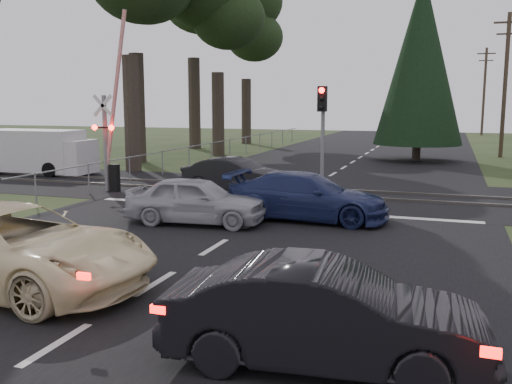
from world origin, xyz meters
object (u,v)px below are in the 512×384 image
at_px(utility_pole_mid, 505,82).
at_px(cream_coupe, 11,248).
at_px(dark_hatchback, 325,316).
at_px(silver_car, 196,200).
at_px(white_van, 41,152).
at_px(utility_pole_far, 484,90).
at_px(traffic_signal_center, 322,123).
at_px(blue_sedan, 307,197).
at_px(crossing_signal, 110,140).
at_px(dark_car_far, 235,176).

distance_m(utility_pole_mid, cream_coupe, 33.20).
bearing_deg(dark_hatchback, silver_car, 29.76).
xyz_separation_m(dark_hatchback, white_van, (-17.63, 15.91, 0.38)).
distance_m(utility_pole_far, cream_coupe, 57.29).
xyz_separation_m(traffic_signal_center, utility_pole_far, (7.50, 44.32, 1.92)).
distance_m(cream_coupe, blue_sedan, 8.96).
relative_size(cream_coupe, white_van, 1.02).
relative_size(crossing_signal, utility_pole_far, 0.77).
distance_m(utility_pole_mid, dark_hatchback, 32.97).
height_order(crossing_signal, dark_hatchback, crossing_signal).
bearing_deg(dark_hatchback, cream_coupe, 73.03).
relative_size(utility_pole_mid, dark_car_far, 2.15).
bearing_deg(dark_hatchback, white_van, 42.54).
distance_m(silver_car, dark_car_far, 5.74).
relative_size(traffic_signal_center, blue_sedan, 0.83).
bearing_deg(crossing_signal, traffic_signal_center, 6.15).
distance_m(traffic_signal_center, white_van, 15.09).
relative_size(silver_car, dark_car_far, 0.98).
bearing_deg(utility_pole_far, utility_pole_mid, -90.00).
bearing_deg(white_van, dark_car_far, -14.32).
bearing_deg(blue_sedan, utility_pole_mid, -15.44).
relative_size(traffic_signal_center, cream_coupe, 0.71).
height_order(traffic_signal_center, silver_car, traffic_signal_center).
distance_m(silver_car, blue_sedan, 3.36).
bearing_deg(utility_pole_far, dark_hatchback, -94.57).
height_order(traffic_signal_center, dark_hatchback, traffic_signal_center).
xyz_separation_m(crossing_signal, cream_coupe, (4.81, -10.88, -1.26)).
relative_size(traffic_signal_center, white_van, 0.73).
height_order(blue_sedan, white_van, white_van).
bearing_deg(silver_car, utility_pole_mid, -27.58).
xyz_separation_m(utility_pole_far, silver_car, (-10.07, -49.62, -4.03)).
bearing_deg(traffic_signal_center, utility_pole_far, 80.40).
bearing_deg(silver_car, traffic_signal_center, -31.24).
bearing_deg(utility_pole_far, white_van, -118.17).
height_order(traffic_signal_center, utility_pole_far, utility_pole_far).
bearing_deg(crossing_signal, white_van, 149.96).
bearing_deg(dark_car_far, cream_coupe, -174.66).
bearing_deg(dark_car_far, blue_sedan, -131.12).
xyz_separation_m(traffic_signal_center, silver_car, (-2.57, -5.29, -2.11)).
distance_m(utility_pole_mid, blue_sedan, 24.41).
xyz_separation_m(utility_pole_mid, white_van, (-22.22, -16.49, -3.63)).
bearing_deg(crossing_signal, utility_pole_mid, 52.03).
bearing_deg(traffic_signal_center, cream_coupe, -106.41).
height_order(silver_car, dark_car_far, silver_car).
relative_size(utility_pole_far, dark_car_far, 2.15).
height_order(dark_hatchback, white_van, white_van).
distance_m(blue_sedan, white_van, 16.44).
xyz_separation_m(cream_coupe, dark_hatchback, (6.38, -1.31, -0.08)).
bearing_deg(cream_coupe, silver_car, -3.98).
xyz_separation_m(crossing_signal, traffic_signal_center, (8.27, 0.89, 0.75)).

